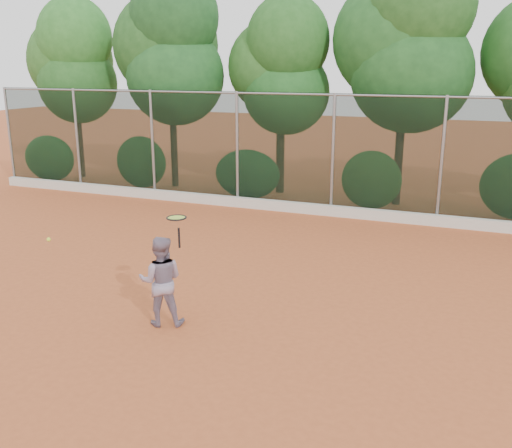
% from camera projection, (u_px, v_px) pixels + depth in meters
% --- Properties ---
extents(ground, '(80.00, 80.00, 0.00)m').
position_uv_depth(ground, '(236.00, 302.00, 10.60)').
color(ground, '#B7562B').
rests_on(ground, ground).
extents(concrete_curb, '(24.00, 0.20, 0.30)m').
position_uv_depth(concrete_curb, '(329.00, 210.00, 16.67)').
color(concrete_curb, silver).
rests_on(concrete_curb, ground).
extents(tennis_player, '(0.92, 0.83, 1.55)m').
position_uv_depth(tennis_player, '(161.00, 281.00, 9.52)').
color(tennis_player, gray).
rests_on(tennis_player, ground).
extents(chainlink_fence, '(24.09, 0.09, 3.50)m').
position_uv_depth(chainlink_fence, '(333.00, 151.00, 16.37)').
color(chainlink_fence, black).
rests_on(chainlink_fence, ground).
extents(foliage_backdrop, '(23.70, 3.63, 7.55)m').
position_uv_depth(foliage_backdrop, '(334.00, 60.00, 17.65)').
color(foliage_backdrop, '#47291B').
rests_on(foliage_backdrop, ground).
extents(tennis_racket, '(0.43, 0.43, 0.53)m').
position_uv_depth(tennis_racket, '(177.00, 220.00, 9.02)').
color(tennis_racket, black).
rests_on(tennis_racket, ground).
extents(tennis_ball_in_flight, '(0.07, 0.07, 0.07)m').
position_uv_depth(tennis_ball_in_flight, '(49.00, 239.00, 9.52)').
color(tennis_ball_in_flight, '#D5F738').
rests_on(tennis_ball_in_flight, ground).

